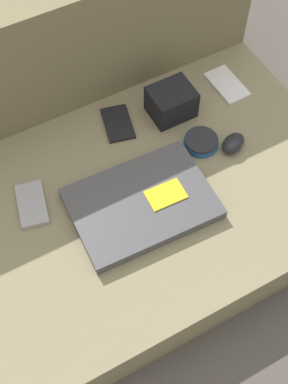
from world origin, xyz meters
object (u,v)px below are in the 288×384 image
object	(u,v)px
laptop	(142,203)
phone_small	(32,204)
phone_silver	(227,85)
phone_black	(118,123)
computer_mouse	(233,143)
camera_pouch	(171,102)
speaker_puck	(201,142)

from	to	relation	value
laptop	phone_small	bearing A→B (deg)	153.57
phone_silver	phone_black	distance (m)	0.33
computer_mouse	camera_pouch	size ratio (longest dim) A/B	0.73
phone_silver	phone_small	xyz separation A→B (m)	(-0.62, -0.10, 0.00)
speaker_puck	laptop	bearing A→B (deg)	-158.17
computer_mouse	phone_silver	xyz separation A→B (m)	(0.10, 0.18, -0.01)
speaker_puck	phone_silver	bearing A→B (deg)	38.97
laptop	camera_pouch	distance (m)	0.30
computer_mouse	phone_black	bearing A→B (deg)	116.76
phone_black	phone_small	size ratio (longest dim) A/B	0.96
speaker_puck	phone_black	xyz separation A→B (m)	(-0.16, 0.16, -0.01)
phone_small	camera_pouch	distance (m)	0.45
computer_mouse	phone_small	distance (m)	0.52
laptop	computer_mouse	bearing A→B (deg)	10.76
laptop	camera_pouch	xyz separation A→B (m)	(0.21, 0.22, 0.03)
laptop	phone_small	world-z (taller)	laptop
phone_small	camera_pouch	size ratio (longest dim) A/B	1.17
phone_black	phone_small	distance (m)	0.32
camera_pouch	phone_silver	bearing A→B (deg)	2.46
speaker_puck	phone_small	distance (m)	0.45
phone_black	camera_pouch	world-z (taller)	camera_pouch
laptop	camera_pouch	bearing A→B (deg)	49.06
computer_mouse	phone_small	size ratio (longest dim) A/B	0.63
laptop	phone_silver	xyz separation A→B (m)	(0.39, 0.23, -0.01)
laptop	phone_small	xyz separation A→B (m)	(-0.23, 0.13, -0.01)
computer_mouse	phone_silver	world-z (taller)	computer_mouse
camera_pouch	computer_mouse	bearing A→B (deg)	-65.97
speaker_puck	phone_small	world-z (taller)	speaker_puck
speaker_puck	camera_pouch	bearing A→B (deg)	95.88
speaker_puck	phone_black	distance (m)	0.22
computer_mouse	camera_pouch	xyz separation A→B (m)	(-0.08, 0.18, 0.02)
phone_small	computer_mouse	bearing A→B (deg)	4.04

